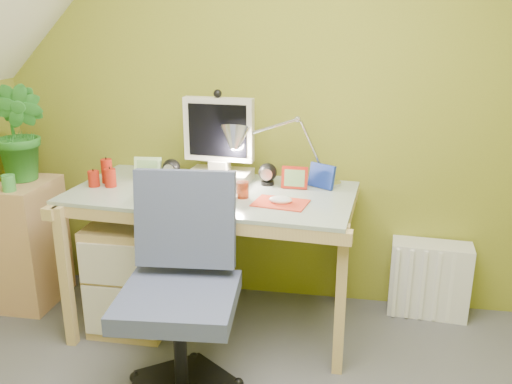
% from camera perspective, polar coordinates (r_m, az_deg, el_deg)
% --- Properties ---
extents(wall_back, '(3.20, 0.01, 2.40)m').
position_cam_1_polar(wall_back, '(3.09, 1.95, 9.57)').
color(wall_back, olive).
rests_on(wall_back, floor).
extents(desk, '(1.52, 0.85, 0.78)m').
position_cam_1_polar(desk, '(2.97, -4.49, -7.11)').
color(desk, tan).
rests_on(desk, floor).
extents(monitor, '(0.42, 0.26, 0.55)m').
position_cam_1_polar(monitor, '(2.93, -3.93, 6.29)').
color(monitor, beige).
rests_on(monitor, desk).
extents(speaker_left, '(0.12, 0.12, 0.12)m').
position_cam_1_polar(speaker_left, '(3.04, -8.89, 2.36)').
color(speaker_left, black).
rests_on(speaker_left, desk).
extents(speaker_right, '(0.11, 0.11, 0.12)m').
position_cam_1_polar(speaker_right, '(2.91, 1.24, 1.90)').
color(speaker_right, black).
rests_on(speaker_right, desk).
extents(keyboard, '(0.50, 0.21, 0.02)m').
position_cam_1_polar(keyboard, '(2.72, -7.05, -0.43)').
color(keyboard, white).
rests_on(keyboard, desk).
extents(mousepad, '(0.28, 0.22, 0.01)m').
position_cam_1_polar(mousepad, '(2.63, 2.60, -1.16)').
color(mousepad, red).
rests_on(mousepad, desk).
extents(mouse, '(0.12, 0.08, 0.04)m').
position_cam_1_polar(mouse, '(2.62, 2.60, -0.83)').
color(mouse, white).
rests_on(mouse, mousepad).
extents(amber_tumbler, '(0.07, 0.07, 0.08)m').
position_cam_1_polar(amber_tumbler, '(2.71, -1.43, 0.24)').
color(amber_tumbler, maroon).
rests_on(amber_tumbler, desk).
extents(candle_cluster, '(0.19, 0.17, 0.13)m').
position_cam_1_polar(candle_cluster, '(3.03, -15.74, 1.94)').
color(candle_cluster, '#AA1E0E').
rests_on(candle_cluster, desk).
extents(photo_frame_red, '(0.14, 0.02, 0.12)m').
position_cam_1_polar(photo_frame_red, '(2.86, 4.09, 1.52)').
color(photo_frame_red, '#B02112').
rests_on(photo_frame_red, desk).
extents(photo_frame_blue, '(0.14, 0.10, 0.13)m').
position_cam_1_polar(photo_frame_blue, '(2.88, 6.95, 1.69)').
color(photo_frame_blue, navy).
rests_on(photo_frame_blue, desk).
extents(photo_frame_green, '(0.15, 0.03, 0.13)m').
position_cam_1_polar(photo_frame_green, '(3.06, -11.32, 2.43)').
color(photo_frame_green, '#A7CC8C').
rests_on(photo_frame_green, desk).
extents(desk_lamp, '(0.53, 0.27, 0.55)m').
position_cam_1_polar(desk_lamp, '(2.86, 4.91, 5.95)').
color(desk_lamp, '#B4B5B8').
rests_on(desk_lamp, desk).
extents(side_ledge, '(0.28, 0.43, 0.75)m').
position_cam_1_polar(side_ledge, '(3.48, -22.63, -5.01)').
color(side_ledge, tan).
rests_on(side_ledge, floor).
extents(potted_plant, '(0.36, 0.31, 0.57)m').
position_cam_1_polar(potted_plant, '(3.34, -23.51, 5.78)').
color(potted_plant, '#287828').
rests_on(potted_plant, side_ledge).
extents(green_cup, '(0.08, 0.08, 0.09)m').
position_cam_1_polar(green_cup, '(3.22, -24.60, 0.86)').
color(green_cup, green).
rests_on(green_cup, side_ledge).
extents(task_chair, '(0.61, 0.61, 1.02)m').
position_cam_1_polar(task_chair, '(2.38, -8.25, -10.81)').
color(task_chair, '#434B6F').
rests_on(task_chair, floor).
extents(radiator, '(0.45, 0.21, 0.44)m').
position_cam_1_polar(radiator, '(3.29, 17.77, -8.73)').
color(radiator, silver).
rests_on(radiator, floor).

